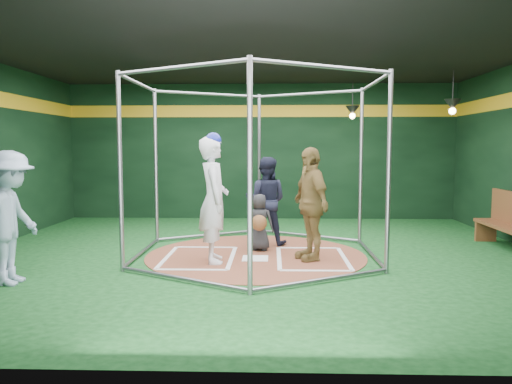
{
  "coord_description": "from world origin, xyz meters",
  "views": [
    {
      "loc": [
        0.27,
        -8.52,
        1.89
      ],
      "look_at": [
        0.0,
        0.1,
        1.1
      ],
      "focal_mm": 35.0,
      "sensor_mm": 36.0,
      "label": 1
    }
  ],
  "objects_px": {
    "visitor_leopard": "(310,204)",
    "dugout_bench": "(510,220)",
    "batter_figure": "(214,199)",
    "umpire": "(266,201)"
  },
  "relations": [
    {
      "from": "visitor_leopard",
      "to": "dugout_bench",
      "type": "height_order",
      "value": "visitor_leopard"
    },
    {
      "from": "visitor_leopard",
      "to": "batter_figure",
      "type": "bearing_deg",
      "value": -102.67
    },
    {
      "from": "visitor_leopard",
      "to": "dugout_bench",
      "type": "relative_size",
      "value": 1.03
    },
    {
      "from": "batter_figure",
      "to": "umpire",
      "type": "height_order",
      "value": "batter_figure"
    },
    {
      "from": "batter_figure",
      "to": "umpire",
      "type": "xyz_separation_m",
      "value": [
        0.83,
        1.5,
        -0.2
      ]
    },
    {
      "from": "batter_figure",
      "to": "dugout_bench",
      "type": "distance_m",
      "value": 5.45
    },
    {
      "from": "visitor_leopard",
      "to": "umpire",
      "type": "distance_m",
      "value": 1.48
    },
    {
      "from": "visitor_leopard",
      "to": "umpire",
      "type": "xyz_separation_m",
      "value": [
        -0.75,
        1.27,
        -0.09
      ]
    },
    {
      "from": "batter_figure",
      "to": "dugout_bench",
      "type": "bearing_deg",
      "value": 12.59
    },
    {
      "from": "umpire",
      "to": "dugout_bench",
      "type": "distance_m",
      "value": 4.49
    }
  ]
}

